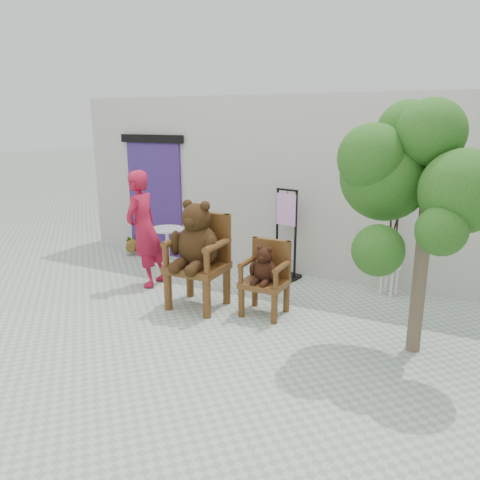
{
  "coord_description": "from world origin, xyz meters",
  "views": [
    {
      "loc": [
        2.5,
        -4.7,
        2.62
      ],
      "look_at": [
        -0.38,
        1.02,
        0.95
      ],
      "focal_mm": 35.0,
      "sensor_mm": 36.0,
      "label": 1
    }
  ],
  "objects_px": {
    "person": "(144,229)",
    "display_stand": "(286,245)",
    "chair_small": "(266,272)",
    "stool_bucket": "(391,254)",
    "tree": "(408,171)",
    "cafe_table": "(167,242)",
    "chair_big": "(198,247)"
  },
  "relations": [
    {
      "from": "person",
      "to": "display_stand",
      "type": "relative_size",
      "value": 1.21
    },
    {
      "from": "person",
      "to": "chair_small",
      "type": "bearing_deg",
      "value": 80.6
    },
    {
      "from": "person",
      "to": "stool_bucket",
      "type": "bearing_deg",
      "value": 105.76
    },
    {
      "from": "chair_small",
      "to": "tree",
      "type": "xyz_separation_m",
      "value": [
        1.74,
        -0.18,
        1.47
      ]
    },
    {
      "from": "chair_small",
      "to": "cafe_table",
      "type": "xyz_separation_m",
      "value": [
        -2.46,
        1.17,
        -0.16
      ]
    },
    {
      "from": "chair_big",
      "to": "display_stand",
      "type": "height_order",
      "value": "chair_big"
    },
    {
      "from": "cafe_table",
      "to": "display_stand",
      "type": "relative_size",
      "value": 0.47
    },
    {
      "from": "stool_bucket",
      "to": "display_stand",
      "type": "bearing_deg",
      "value": -179.86
    },
    {
      "from": "person",
      "to": "stool_bucket",
      "type": "relative_size",
      "value": 1.26
    },
    {
      "from": "chair_small",
      "to": "tree",
      "type": "bearing_deg",
      "value": -5.84
    },
    {
      "from": "chair_small",
      "to": "person",
      "type": "bearing_deg",
      "value": 174.51
    },
    {
      "from": "cafe_table",
      "to": "tree",
      "type": "distance_m",
      "value": 4.7
    },
    {
      "from": "cafe_table",
      "to": "display_stand",
      "type": "bearing_deg",
      "value": 8.57
    },
    {
      "from": "chair_small",
      "to": "person",
      "type": "relative_size",
      "value": 0.55
    },
    {
      "from": "stool_bucket",
      "to": "cafe_table",
      "type": "bearing_deg",
      "value": -175.11
    },
    {
      "from": "cafe_table",
      "to": "tree",
      "type": "xyz_separation_m",
      "value": [
        4.2,
        -1.35,
        1.63
      ]
    },
    {
      "from": "chair_small",
      "to": "chair_big",
      "type": "bearing_deg",
      "value": -168.87
    },
    {
      "from": "stool_bucket",
      "to": "chair_big",
      "type": "bearing_deg",
      "value": -144.46
    },
    {
      "from": "chair_small",
      "to": "display_stand",
      "type": "bearing_deg",
      "value": 101.09
    },
    {
      "from": "chair_big",
      "to": "cafe_table",
      "type": "distance_m",
      "value": 2.07
    },
    {
      "from": "person",
      "to": "cafe_table",
      "type": "bearing_deg",
      "value": -168.81
    },
    {
      "from": "person",
      "to": "chair_big",
      "type": "bearing_deg",
      "value": 68.21
    },
    {
      "from": "chair_big",
      "to": "cafe_table",
      "type": "xyz_separation_m",
      "value": [
        -1.5,
        1.36,
        -0.44
      ]
    },
    {
      "from": "display_stand",
      "to": "tree",
      "type": "xyz_separation_m",
      "value": [
        2.03,
        -1.67,
        1.48
      ]
    },
    {
      "from": "stool_bucket",
      "to": "person",
      "type": "bearing_deg",
      "value": -160.34
    },
    {
      "from": "cafe_table",
      "to": "tree",
      "type": "bearing_deg",
      "value": -17.78
    },
    {
      "from": "stool_bucket",
      "to": "tree",
      "type": "relative_size",
      "value": 0.51
    },
    {
      "from": "display_stand",
      "to": "tree",
      "type": "height_order",
      "value": "tree"
    },
    {
      "from": "chair_big",
      "to": "cafe_table",
      "type": "relative_size",
      "value": 2.19
    },
    {
      "from": "display_stand",
      "to": "stool_bucket",
      "type": "relative_size",
      "value": 1.04
    },
    {
      "from": "chair_big",
      "to": "tree",
      "type": "bearing_deg",
      "value": 0.23
    },
    {
      "from": "display_stand",
      "to": "tree",
      "type": "distance_m",
      "value": 3.02
    }
  ]
}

